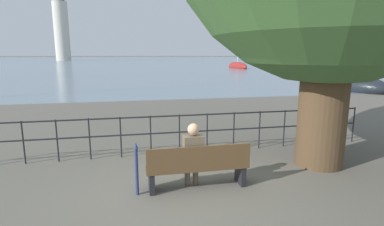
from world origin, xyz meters
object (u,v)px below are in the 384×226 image
(harbor_lighthouse, at_px, (61,28))
(sailboat_1, at_px, (237,66))
(closed_umbrella, at_px, (136,166))
(park_bench, at_px, (198,167))
(seated_person_left, at_px, (193,153))
(sailboat_0, at_px, (351,85))

(harbor_lighthouse, bearing_deg, sailboat_1, -60.95)
(sailboat_1, height_order, harbor_lighthouse, harbor_lighthouse)
(closed_umbrella, distance_m, sailboat_1, 52.52)
(sailboat_1, distance_m, harbor_lighthouse, 97.85)
(closed_umbrella, distance_m, harbor_lighthouse, 136.68)
(sailboat_1, bearing_deg, park_bench, -115.32)
(closed_umbrella, bearing_deg, harbor_lighthouse, 101.49)
(seated_person_left, distance_m, harbor_lighthouse, 136.79)
(park_bench, xyz_separation_m, closed_umbrella, (-1.16, -0.02, 0.13))
(seated_person_left, bearing_deg, harbor_lighthouse, 101.95)
(closed_umbrella, relative_size, sailboat_1, 0.08)
(park_bench, distance_m, sailboat_0, 19.85)
(park_bench, bearing_deg, seated_person_left, 136.72)
(seated_person_left, xyz_separation_m, sailboat_0, (14.62, 13.44, -0.32))
(park_bench, bearing_deg, sailboat_0, 42.91)
(park_bench, height_order, closed_umbrella, closed_umbrella)
(park_bench, distance_m, sailboat_1, 52.06)
(park_bench, xyz_separation_m, sailboat_0, (14.54, 13.52, -0.04))
(seated_person_left, bearing_deg, park_bench, -43.28)
(sailboat_0, relative_size, sailboat_1, 0.91)
(seated_person_left, xyz_separation_m, harbor_lighthouse, (-28.19, 133.22, 12.96))
(sailboat_0, bearing_deg, harbor_lighthouse, 98.09)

